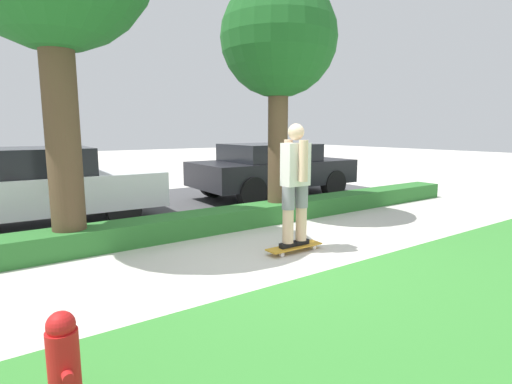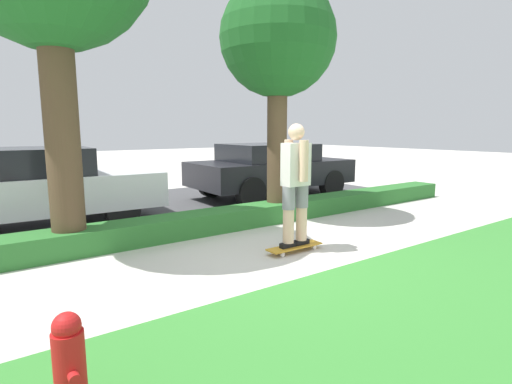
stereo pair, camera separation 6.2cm
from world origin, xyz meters
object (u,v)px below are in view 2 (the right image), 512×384
Objects in this scene: skater_person at (296,182)px; parked_car_front at (24,187)px; tree_mid at (278,42)px; fire_hydrant at (70,367)px; skateboard at (295,247)px; parked_car_middle at (271,168)px.

skater_person is 0.38× the size of parked_car_front.
fire_hydrant is at bearing -140.94° from tree_mid.
parked_car_front is (-4.10, 2.08, -2.61)m from tree_mid.
skater_person is at bearing -50.43° from parked_car_front.
tree_mid reaches higher than parked_car_front.
fire_hydrant is at bearing -91.70° from parked_car_front.
fire_hydrant is (-0.36, -5.70, -0.40)m from parked_car_front.
parked_car_front is 5.73m from fire_hydrant.
tree_mid is 0.98× the size of parked_car_front.
skater_person is (0.00, -0.00, 0.96)m from skateboard.
skater_person is 4.77m from parked_car_middle.
tree_mid reaches higher than skater_person.
tree_mid reaches higher than parked_car_middle.
parked_car_front is 6.60× the size of fire_hydrant.
skater_person is at bearing -90.00° from skateboard.
parked_car_middle is (1.52, 2.16, -2.61)m from tree_mid.
parked_car_front is at bearing 127.64° from skater_person.
parked_car_front is at bearing 86.36° from fire_hydrant.
parked_car_front is 1.10× the size of parked_car_middle.
skater_person is 3.88m from fire_hydrant.
parked_car_front is (-3.00, 3.89, -0.27)m from skater_person.
fire_hydrant is at bearing -151.72° from skateboard.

